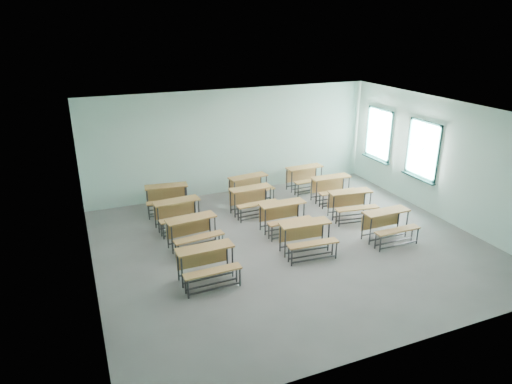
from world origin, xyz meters
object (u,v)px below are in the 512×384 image
desk_unit_r1c0 (193,229)px  desk_unit_r0c0 (207,260)px  desk_unit_r2c2 (332,185)px  desk_unit_r2c0 (178,210)px  desk_unit_r1c2 (351,201)px  desk_unit_r3c1 (250,185)px  desk_unit_r0c2 (388,221)px  desk_unit_r3c0 (167,195)px  desk_unit_r2c1 (252,197)px  desk_unit_r0c1 (306,234)px  desk_unit_r1c1 (284,213)px  desk_unit_r3c2 (306,175)px

desk_unit_r1c0 → desk_unit_r0c0: bearing=-101.4°
desk_unit_r0c0 → desk_unit_r2c2: bearing=29.8°
desk_unit_r0c0 → desk_unit_r1c0: 1.56m
desk_unit_r2c0 → desk_unit_r1c2: bearing=-18.7°
desk_unit_r2c0 → desk_unit_r3c1: bearing=19.7°
desk_unit_r0c2 → desk_unit_r3c0: same height
desk_unit_r0c0 → desk_unit_r2c0: bearing=87.3°
desk_unit_r1c2 → desk_unit_r2c1: (-2.38, 1.29, 0.00)m
desk_unit_r2c2 → desk_unit_r3c1: 2.44m
desk_unit_r2c2 → desk_unit_r1c2: bearing=-95.5°
desk_unit_r0c0 → desk_unit_r0c1: 2.48m
desk_unit_r1c0 → desk_unit_r2c0: size_ratio=1.02×
desk_unit_r1c1 → desk_unit_r2c0: (-2.45, 1.19, 0.00)m
desk_unit_r2c2 → desk_unit_r3c0: size_ratio=0.95×
desk_unit_r2c0 → desk_unit_r2c1: bearing=-0.5°
desk_unit_r0c1 → desk_unit_r3c2: same height
desk_unit_r0c0 → desk_unit_r3c0: size_ratio=0.95×
desk_unit_r0c1 → desk_unit_r3c2: bearing=66.4°
desk_unit_r2c1 → desk_unit_r3c0: (-2.15, 1.07, 0.00)m
desk_unit_r1c2 → desk_unit_r2c0: same height
desk_unit_r0c0 → desk_unit_r3c2: bearing=40.5°
desk_unit_r1c2 → desk_unit_r2c2: 1.26m
desk_unit_r2c1 → desk_unit_r0c0: bearing=-129.5°
desk_unit_r0c1 → desk_unit_r2c2: same height
desk_unit_r1c2 → desk_unit_r2c0: size_ratio=1.03×
desk_unit_r1c0 → desk_unit_r3c2: size_ratio=1.04×
desk_unit_r1c1 → desk_unit_r3c0: 3.46m
desk_unit_r1c2 → desk_unit_r3c2: 2.40m
desk_unit_r1c0 → desk_unit_r0c1: bearing=-35.0°
desk_unit_r2c2 → desk_unit_r0c2: bearing=-90.1°
desk_unit_r1c2 → desk_unit_r3c2: bearing=100.0°
desk_unit_r3c1 → desk_unit_r2c1: bearing=-116.0°
desk_unit_r0c2 → desk_unit_r0c1: bearing=175.4°
desk_unit_r1c0 → desk_unit_r3c2: same height
desk_unit_r1c0 → desk_unit_r1c2: bearing=-5.8°
desk_unit_r1c2 → desk_unit_r3c1: (-2.07, 2.23, 0.00)m
desk_unit_r1c0 → desk_unit_r2c1: (2.05, 1.35, 0.00)m
desk_unit_r0c0 → desk_unit_r3c0: bearing=88.1°
desk_unit_r0c0 → desk_unit_r3c1: size_ratio=0.94×
desk_unit_r1c2 → desk_unit_r2c1: same height
desk_unit_r3c0 → desk_unit_r2c1: bearing=-19.7°
desk_unit_r1c1 → desk_unit_r3c2: bearing=51.5°
desk_unit_r0c1 → desk_unit_r1c1: 1.27m
desk_unit_r0c2 → desk_unit_r2c0: (-4.57, 2.63, 0.00)m
desk_unit_r3c0 → desk_unit_r3c2: same height
desk_unit_r2c0 → desk_unit_r0c1: bearing=-50.1°
desk_unit_r1c2 → desk_unit_r3c2: (-0.10, 2.40, 0.00)m
desk_unit_r0c1 → desk_unit_r2c1: (-0.29, 2.61, 0.00)m
desk_unit_r1c2 → desk_unit_r3c0: size_ratio=1.01×
desk_unit_r1c1 → desk_unit_r2c1: same height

